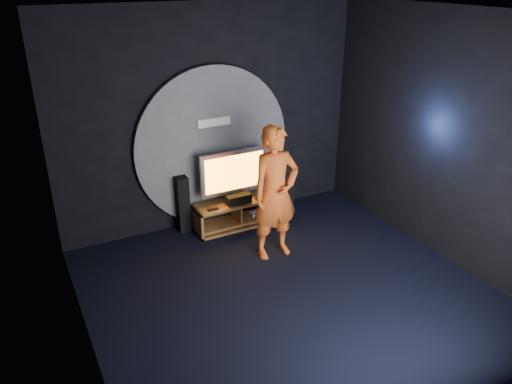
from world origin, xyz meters
TOP-DOWN VIEW (x-y plane):
  - floor at (0.00, 0.00)m, footprint 5.00×5.00m
  - back_wall at (0.00, 2.50)m, footprint 5.00×0.04m
  - front_wall at (0.00, -2.50)m, footprint 5.00×0.04m
  - left_wall at (-2.50, 0.00)m, footprint 0.04×5.00m
  - right_wall at (2.50, 0.00)m, footprint 0.04×5.00m
  - ceiling at (0.00, 0.00)m, footprint 5.00×5.00m
  - wall_disc_panel at (0.00, 2.44)m, footprint 2.60×0.11m
  - media_console at (0.21, 2.05)m, footprint 1.42×0.45m
  - tv at (0.20, 2.12)m, footprint 1.14×0.22m
  - center_speaker at (0.20, 1.95)m, footprint 0.40×0.15m
  - remote at (-0.26, 1.93)m, footprint 0.18×0.05m
  - tower_speaker_left at (-0.63, 2.31)m, footprint 0.19×0.21m
  - tower_speaker_right at (1.13, 2.02)m, footprint 0.19×0.21m
  - subwoofer at (1.07, 2.21)m, footprint 0.28×0.28m
  - player at (0.33, 1.00)m, footprint 0.72×0.48m

SIDE VIEW (x-z plane):
  - floor at x=0.00m, z-range 0.00..0.00m
  - subwoofer at x=1.07m, z-range 0.00..0.31m
  - media_console at x=0.21m, z-range -0.03..0.42m
  - remote at x=-0.26m, z-range 0.45..0.47m
  - tower_speaker_left at x=-0.63m, z-range 0.00..0.94m
  - tower_speaker_right at x=1.13m, z-range 0.00..0.94m
  - center_speaker at x=0.20m, z-range 0.45..0.60m
  - tv at x=0.20m, z-range 0.49..1.33m
  - player at x=0.33m, z-range 0.00..1.98m
  - wall_disc_panel at x=0.00m, z-range 0.00..2.60m
  - back_wall at x=0.00m, z-range 0.00..3.50m
  - front_wall at x=0.00m, z-range 0.00..3.50m
  - left_wall at x=-2.50m, z-range 0.00..3.50m
  - right_wall at x=2.50m, z-range 0.00..3.50m
  - ceiling at x=0.00m, z-range 3.50..3.51m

